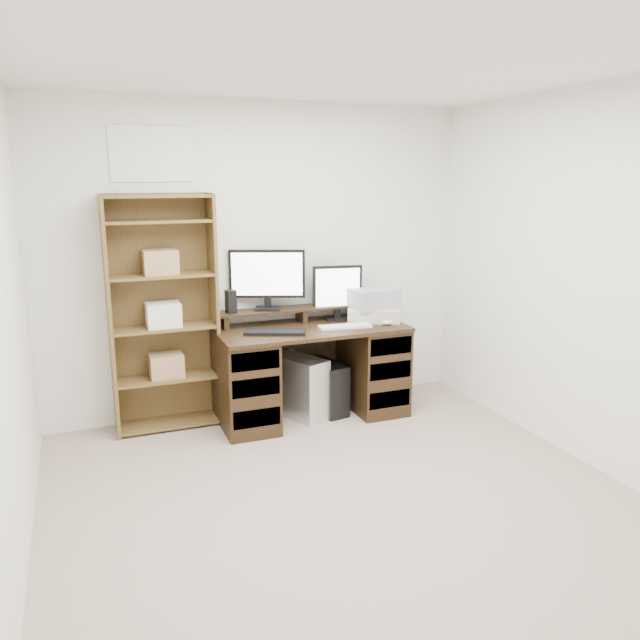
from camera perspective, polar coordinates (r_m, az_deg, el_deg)
room at (r=3.27m, az=4.29°, el=1.16°), size 3.54×4.04×2.54m
desk at (r=5.07m, az=-0.88°, el=-4.58°), size 1.50×0.70×0.75m
riser_shelf at (r=5.14m, az=-1.71°, el=0.91°), size 1.40×0.22×0.12m
monitor_wide at (r=5.02m, az=-4.86°, el=4.01°), size 0.58×0.25×0.48m
monitor_small at (r=5.17m, az=1.60°, el=2.73°), size 0.41×0.18×0.45m
speaker at (r=4.94m, az=-8.16°, el=1.68°), size 0.09×0.09×0.18m
keyboard_black at (r=4.76m, az=-4.13°, el=-1.11°), size 0.49×0.32×0.03m
keyboard_white at (r=4.94m, az=2.31°, el=-0.59°), size 0.43×0.17×0.02m
mouse at (r=5.06m, az=6.20°, el=-0.22°), size 0.10×0.07×0.04m
printer at (r=5.20m, az=4.91°, el=0.56°), size 0.52×0.47×0.11m
basket at (r=5.17m, az=4.94°, el=2.00°), size 0.40×0.30×0.16m
tower_silver at (r=5.09m, az=-1.91°, el=-6.11°), size 0.39×0.55×0.50m
tower_black at (r=5.20m, az=0.63°, el=-6.16°), size 0.25×0.45×0.43m
bookshelf at (r=4.88m, az=-14.17°, el=0.75°), size 0.80×0.30×1.80m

